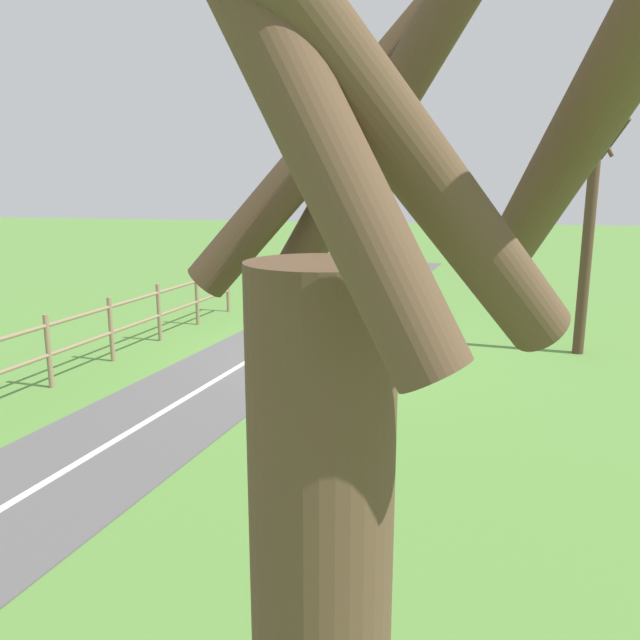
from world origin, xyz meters
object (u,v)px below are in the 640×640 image
at_px(backpack, 299,331).
at_px(tree_near_bench, 588,244).
at_px(person_seated, 364,314).
at_px(bench, 378,342).
at_px(bicycle, 298,328).

distance_m(backpack, tree_near_bench, 5.52).
xyz_separation_m(person_seated, tree_near_bench, (-3.73, -1.48, 1.13)).
relative_size(bench, person_seated, 2.35).
distance_m(bench, backpack, 2.11).
height_order(backpack, tree_near_bench, tree_near_bench).
bearing_deg(bicycle, person_seated, 61.75).
bearing_deg(person_seated, tree_near_bench, -171.11).
xyz_separation_m(bench, bicycle, (1.58, -0.57, 0.04)).
relative_size(person_seated, bicycle, 0.43).
height_order(bicycle, tree_near_bench, tree_near_bench).
bearing_deg(person_seated, bench, 180.00).
bearing_deg(bench, backpack, -47.18).
bearing_deg(person_seated, backpack, -52.72).
distance_m(person_seated, tree_near_bench, 4.17).
xyz_separation_m(backpack, tree_near_bench, (-5.21, -0.24, 1.80)).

